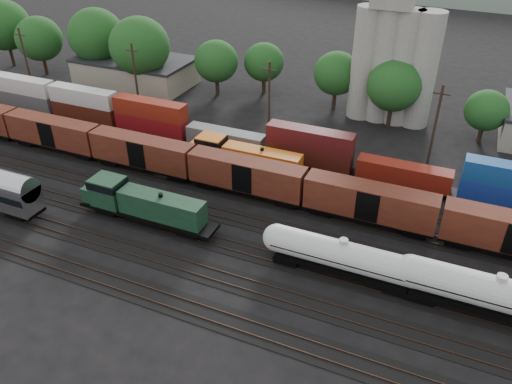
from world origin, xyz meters
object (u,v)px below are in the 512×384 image
at_px(green_locomotive, 140,203).
at_px(grain_silo, 394,53).
at_px(tank_car_a, 342,256).
at_px(orange_locomotive, 241,157).

relative_size(green_locomotive, grain_silo, 0.60).
height_order(green_locomotive, tank_car_a, green_locomotive).
distance_m(green_locomotive, tank_car_a, 23.95).
bearing_deg(grain_silo, green_locomotive, -116.37).
bearing_deg(grain_silo, orange_locomotive, -118.97).
relative_size(orange_locomotive, grain_silo, 0.62).
height_order(green_locomotive, grain_silo, grain_silo).
distance_m(green_locomotive, orange_locomotive, 16.13).
distance_m(orange_locomotive, grain_silo, 30.97).
bearing_deg(green_locomotive, orange_locomotive, 68.42).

